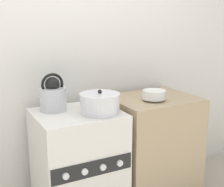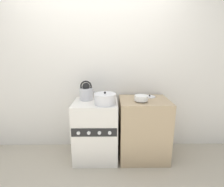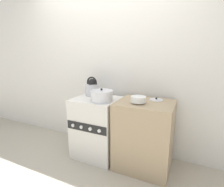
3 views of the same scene
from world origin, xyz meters
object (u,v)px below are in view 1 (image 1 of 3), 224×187
at_px(enamel_bowl, 154,95).
at_px(loose_pot_lid, 154,92).
at_px(kettle, 53,96).
at_px(cooking_pot, 100,103).
at_px(stove, 79,166).

height_order(enamel_bowl, loose_pot_lid, enamel_bowl).
distance_m(kettle, enamel_bowl, 0.77).
relative_size(cooking_pot, enamel_bowl, 1.61).
bearing_deg(loose_pot_lid, enamel_bowl, -124.99).
bearing_deg(kettle, loose_pot_lid, 2.61).
relative_size(stove, cooking_pot, 2.95).
height_order(stove, kettle, kettle).
distance_m(kettle, cooking_pot, 0.34).
xyz_separation_m(kettle, loose_pot_lid, (0.91, 0.04, -0.08)).
relative_size(enamel_bowl, loose_pot_lid, 1.05).
xyz_separation_m(kettle, cooking_pot, (0.27, -0.21, -0.04)).
bearing_deg(stove, cooking_pot, -34.98).
bearing_deg(enamel_bowl, kettle, 165.55).
bearing_deg(cooking_pot, enamel_bowl, 2.50).
xyz_separation_m(stove, kettle, (-0.13, 0.12, 0.53)).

